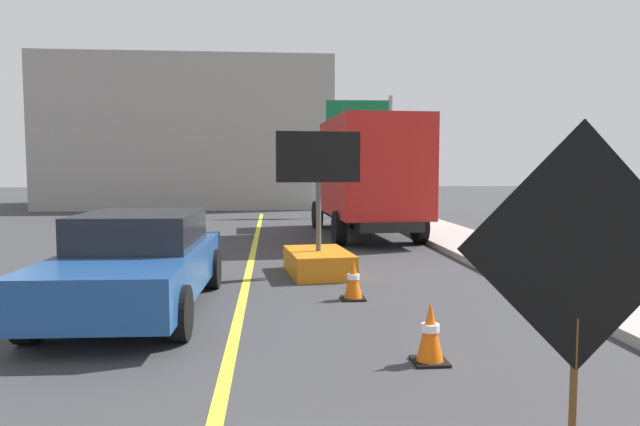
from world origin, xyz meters
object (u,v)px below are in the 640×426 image
object	(u,v)px
pickup_car	(138,262)
box_truck	(365,174)
traffic_cone_near_sign	(430,333)
highway_guide_sign	(372,134)
arrow_board_trailer	(318,249)
roadwork_sign	(579,254)
traffic_cone_mid_lane	(353,280)

from	to	relation	value
pickup_car	box_truck	bearing A→B (deg)	61.12
box_truck	traffic_cone_near_sign	size ratio (longest dim) A/B	10.34
highway_guide_sign	arrow_board_trailer	bearing A→B (deg)	-104.21
roadwork_sign	box_truck	distance (m)	13.14
arrow_board_trailer	box_truck	bearing A→B (deg)	72.47
arrow_board_trailer	traffic_cone_mid_lane	xyz separation A→B (m)	(0.36, -2.12, -0.18)
box_truck	pickup_car	distance (m)	9.66
arrow_board_trailer	traffic_cone_near_sign	size ratio (longest dim) A/B	4.14
roadwork_sign	traffic_cone_near_sign	bearing A→B (deg)	99.00
highway_guide_sign	traffic_cone_mid_lane	xyz separation A→B (m)	(-2.92, -15.09, -3.12)
pickup_car	highway_guide_sign	world-z (taller)	highway_guide_sign
highway_guide_sign	traffic_cone_mid_lane	size ratio (longest dim) A/B	8.08
highway_guide_sign	traffic_cone_near_sign	world-z (taller)	highway_guide_sign
roadwork_sign	arrow_board_trailer	xyz separation A→B (m)	(-1.10, 7.22, -0.99)
roadwork_sign	traffic_cone_mid_lane	distance (m)	5.28
arrow_board_trailer	highway_guide_sign	distance (m)	13.70
arrow_board_trailer	box_truck	xyz separation A→B (m)	(1.86, 5.89, 1.34)
highway_guide_sign	traffic_cone_mid_lane	distance (m)	15.68
roadwork_sign	box_truck	xyz separation A→B (m)	(0.76, 13.11, 0.35)
pickup_car	traffic_cone_near_sign	xyz separation A→B (m)	(3.53, -2.53, -0.37)
roadwork_sign	highway_guide_sign	xyz separation A→B (m)	(2.18, 20.19, 1.95)
arrow_board_trailer	highway_guide_sign	world-z (taller)	highway_guide_sign
pickup_car	highway_guide_sign	size ratio (longest dim) A/B	0.90
roadwork_sign	pickup_car	size ratio (longest dim) A/B	0.52
roadwork_sign	highway_guide_sign	bearing A→B (deg)	83.83
roadwork_sign	arrow_board_trailer	size ratio (longest dim) A/B	0.86
traffic_cone_near_sign	traffic_cone_mid_lane	world-z (taller)	traffic_cone_near_sign
roadwork_sign	pickup_car	bearing A→B (deg)	129.40
box_truck	highway_guide_sign	size ratio (longest dim) A/B	1.35
arrow_board_trailer	box_truck	distance (m)	6.32
pickup_car	traffic_cone_mid_lane	size ratio (longest dim) A/B	7.26
highway_guide_sign	traffic_cone_near_sign	bearing A→B (deg)	-98.00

